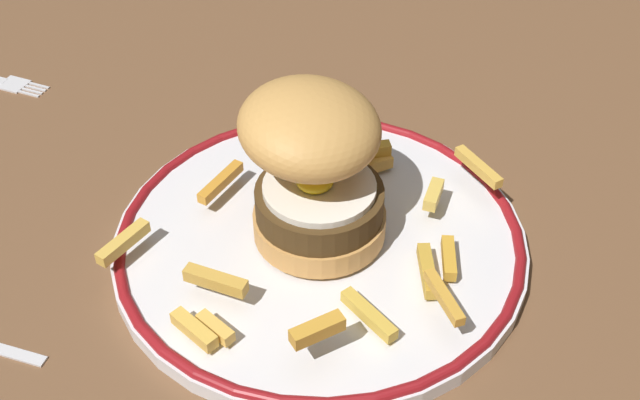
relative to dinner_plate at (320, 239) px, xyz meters
The scene contains 4 objects.
ground_plane 6.43cm from the dinner_plate, 40.65° to the left, with size 146.79×103.37×4.00cm, color brown.
dinner_plate is the anchor object (origin of this frame).
burger 6.29cm from the dinner_plate, 130.64° to the left, with size 13.65×13.50×11.23cm.
fries_pile 2.65cm from the dinner_plate, 54.39° to the right, with size 26.73×21.45×2.95cm.
Camera 1 is at (2.39, -44.48, 40.87)cm, focal length 44.89 mm.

